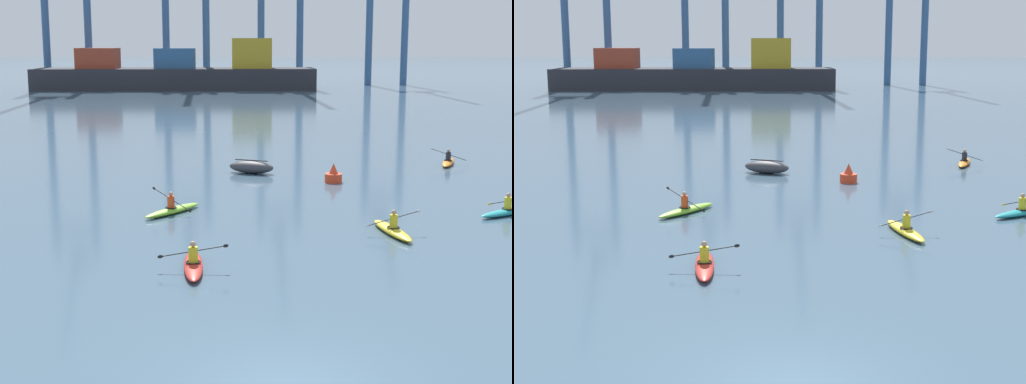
# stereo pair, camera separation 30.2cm
# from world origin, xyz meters

# --- Properties ---
(container_barge) EXTENTS (43.58, 9.46, 7.95)m
(container_barge) POSITION_xyz_m (-9.79, 105.39, 2.52)
(container_barge) COLOR #28282D
(container_barge) RESTS_ON ground
(capsized_dinghy) EXTENTS (2.82, 2.05, 0.76)m
(capsized_dinghy) POSITION_xyz_m (-0.17, 26.67, 0.35)
(capsized_dinghy) COLOR #38383D
(capsized_dinghy) RESTS_ON ground
(channel_buoy) EXTENTS (0.90, 0.90, 1.00)m
(channel_buoy) POSITION_xyz_m (4.03, 23.76, 0.36)
(channel_buoy) COLOR red
(channel_buoy) RESTS_ON ground
(kayak_yellow) EXTENTS (2.22, 3.45, 0.95)m
(kayak_yellow) POSITION_xyz_m (4.84, 12.86, 0.17)
(kayak_yellow) COLOR yellow
(kayak_yellow) RESTS_ON ground
(kayak_teal) EXTENTS (3.21, 2.28, 1.02)m
(kayak_teal) POSITION_xyz_m (10.41, 15.93, 0.17)
(kayak_teal) COLOR teal
(kayak_teal) RESTS_ON ground
(kayak_red) EXTENTS (2.27, 3.43, 0.95)m
(kayak_red) POSITION_xyz_m (-2.47, 8.49, 0.17)
(kayak_red) COLOR red
(kayak_red) RESTS_ON ground
(kayak_orange) EXTENTS (2.08, 3.39, 0.98)m
(kayak_orange) POSITION_xyz_m (11.65, 29.40, 0.17)
(kayak_orange) COLOR orange
(kayak_orange) RESTS_ON ground
(kayak_lime) EXTENTS (2.49, 3.10, 1.07)m
(kayak_lime) POSITION_xyz_m (-3.76, 16.64, 0.17)
(kayak_lime) COLOR #7ABC2D
(kayak_lime) RESTS_ON ground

